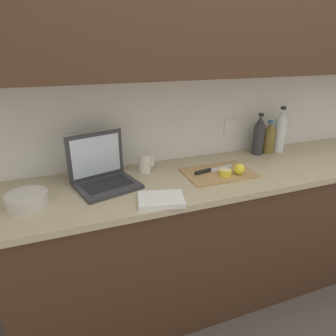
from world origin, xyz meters
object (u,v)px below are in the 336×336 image
lemon_half_cut (225,172)px  measuring_cup (145,163)px  cutting_board (218,173)px  lemon_whole_beside (239,169)px  bottle_oil_tall (269,138)px  bottle_water_clear (259,136)px  bowl_white (27,200)px  laptop (103,173)px  knife (208,170)px  bottle_green_soda (280,131)px

lemon_half_cut → measuring_cup: measuring_cup is taller
cutting_board → lemon_whole_beside: size_ratio=6.31×
lemon_half_cut → bottle_oil_tall: bearing=28.1°
measuring_cup → bottle_water_clear: bearing=2.4°
measuring_cup → bowl_white: (-0.63, -0.20, -0.02)m
laptop → bowl_white: 0.39m
laptop → lemon_whole_beside: laptop is taller
bottle_oil_tall → bottle_water_clear: 0.09m
measuring_cup → bowl_white: 0.67m
lemon_whole_beside → bottle_water_clear: size_ratio=0.22×
knife → lemon_whole_beside: size_ratio=4.41×
measuring_cup → bowl_white: size_ratio=0.57×
lemon_whole_beside → bottle_green_soda: (0.50, 0.28, 0.11)m
laptop → measuring_cup: (0.26, 0.09, -0.01)m
laptop → lemon_half_cut: 0.69m
lemon_whole_beside → bottle_water_clear: (0.33, 0.28, 0.09)m
lemon_whole_beside → bottle_water_clear: 0.44m
bottle_water_clear → measuring_cup: (-0.82, -0.03, -0.08)m
cutting_board → bottle_green_soda: bottle_green_soda is taller
cutting_board → bowl_white: size_ratio=2.14×
cutting_board → lemon_whole_beside: bearing=-35.4°
bottle_green_soda → bowl_white: size_ratio=1.68×
laptop → knife: (0.60, -0.06, -0.05)m
cutting_board → bottle_green_soda: (0.60, 0.21, 0.14)m
bottle_green_soda → cutting_board: bearing=-160.5°
bottle_green_soda → bowl_white: bottle_green_soda is taller
knife → bottle_green_soda: bearing=3.1°
laptop → bowl_white: bearing=-178.0°
laptop → cutting_board: (0.66, -0.09, -0.06)m
knife → measuring_cup: measuring_cup is taller
bottle_oil_tall → bottle_water_clear: size_ratio=0.81×
bottle_oil_tall → measuring_cup: 0.91m
knife → measuring_cup: 0.38m
knife → lemon_whole_beside: 0.18m
bottle_water_clear → measuring_cup: bearing=-177.6°
cutting_board → bowl_white: bearing=-178.7°
bottle_water_clear → measuring_cup: bottle_water_clear is taller
bottle_water_clear → bottle_oil_tall: bearing=0.0°
laptop → bottle_green_soda: size_ratio=1.16×
bowl_white → laptop: bearing=17.1°
lemon_whole_beside → cutting_board: bearing=144.6°
laptop → lemon_whole_beside: (0.76, -0.16, -0.02)m
measuring_cup → bottle_green_soda: bearing=2.0°
bottle_green_soda → bottle_water_clear: (-0.18, 0.00, -0.02)m
knife → lemon_half_cut: size_ratio=4.06×
bottle_water_clear → bottle_green_soda: bearing=-0.0°
bottle_green_soda → bowl_white: 1.65m
bottle_oil_tall → measuring_cup: bearing=-177.8°
bowl_white → knife: bearing=3.1°
laptop → bottle_green_soda: bottle_green_soda is taller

